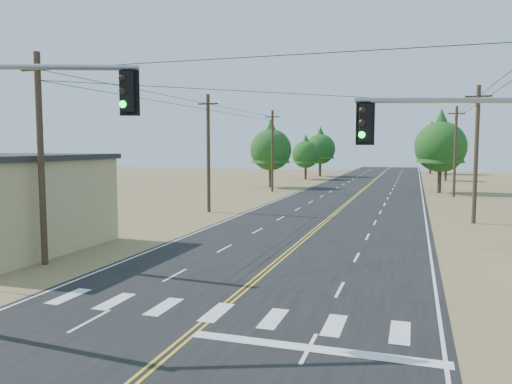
% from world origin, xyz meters
% --- Properties ---
extents(road, '(15.00, 200.00, 0.02)m').
position_xyz_m(road, '(0.00, 30.00, 0.01)').
color(road, black).
rests_on(road, ground).
extents(utility_pole_left_near, '(1.80, 0.30, 10.00)m').
position_xyz_m(utility_pole_left_near, '(-10.50, 12.00, 5.12)').
color(utility_pole_left_near, '#4C3826').
rests_on(utility_pole_left_near, ground).
extents(utility_pole_left_mid, '(1.80, 0.30, 10.00)m').
position_xyz_m(utility_pole_left_mid, '(-10.50, 32.00, 5.12)').
color(utility_pole_left_mid, '#4C3826').
rests_on(utility_pole_left_mid, ground).
extents(utility_pole_left_far, '(1.80, 0.30, 10.00)m').
position_xyz_m(utility_pole_left_far, '(-10.50, 52.00, 5.12)').
color(utility_pole_left_far, '#4C3826').
rests_on(utility_pole_left_far, ground).
extents(utility_pole_right_mid, '(1.80, 0.30, 10.00)m').
position_xyz_m(utility_pole_right_mid, '(10.50, 32.00, 5.12)').
color(utility_pole_right_mid, '#4C3826').
rests_on(utility_pole_right_mid, ground).
extents(utility_pole_right_far, '(1.80, 0.30, 10.00)m').
position_xyz_m(utility_pole_right_far, '(10.50, 52.00, 5.12)').
color(utility_pole_right_far, '#4C3826').
rests_on(utility_pole_right_far, ground).
extents(signal_mast_right, '(6.20, 2.25, 7.16)m').
position_xyz_m(signal_mast_right, '(8.85, 8.68, 4.88)').
color(signal_mast_right, gray).
rests_on(signal_mast_right, ground).
extents(tree_left_near, '(5.60, 5.60, 9.33)m').
position_xyz_m(tree_left_near, '(-12.40, 57.89, 5.71)').
color(tree_left_near, '#3F2D1E').
rests_on(tree_left_near, ground).
extents(tree_left_mid, '(4.59, 4.59, 7.66)m').
position_xyz_m(tree_left_mid, '(-11.40, 75.96, 4.68)').
color(tree_left_mid, '#3F2D1E').
rests_on(tree_left_mid, ground).
extents(tree_left_far, '(5.55, 5.55, 9.25)m').
position_xyz_m(tree_left_far, '(-10.42, 84.14, 5.66)').
color(tree_left_far, '#3F2D1E').
rests_on(tree_left_far, ground).
extents(tree_right_near, '(6.06, 6.06, 10.11)m').
position_xyz_m(tree_right_near, '(9.17, 56.51, 6.18)').
color(tree_right_near, '#3F2D1E').
rests_on(tree_right_near, ground).
extents(tree_right_mid, '(3.65, 3.65, 6.08)m').
position_xyz_m(tree_right_mid, '(11.12, 79.32, 3.72)').
color(tree_right_mid, '#3F2D1E').
rests_on(tree_right_mid, ground).
extents(tree_right_far, '(6.49, 6.49, 10.82)m').
position_xyz_m(tree_right_far, '(9.29, 99.58, 6.62)').
color(tree_right_far, '#3F2D1E').
rests_on(tree_right_far, ground).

